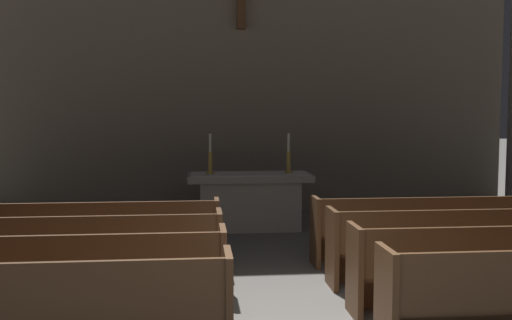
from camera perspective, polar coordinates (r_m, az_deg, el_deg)
pew_left_row_1 at (r=5.20m, az=-22.20°, el=-13.80°), size 3.44×0.50×0.95m
pew_left_row_2 at (r=6.14m, az=-19.47°, el=-10.89°), size 3.44×0.50×0.95m
pew_left_row_3 at (r=7.09m, az=-17.51°, el=-8.75°), size 3.44×0.50×0.95m
pew_left_row_4 at (r=8.06m, az=-16.03°, el=-7.11°), size 3.44×0.50×0.95m
pew_right_row_2 at (r=6.80m, az=23.66°, el=-9.49°), size 3.44×0.50×0.95m
pew_right_row_3 at (r=7.67m, az=19.94°, el=-7.80°), size 3.44×0.50×0.95m
pew_right_row_4 at (r=8.57m, az=17.01°, el=-6.42°), size 3.44×0.50×0.95m
altar at (r=10.51m, az=-0.62°, el=-3.89°), size 2.20×0.90×1.01m
candlestick_left at (r=10.39m, az=-4.47°, el=-0.09°), size 0.16×0.16×0.71m
candlestick_right at (r=10.51m, az=3.18°, el=-0.02°), size 0.16×0.16×0.71m
apse_with_cross at (r=12.70m, az=-1.51°, el=13.91°), size 11.50×0.43×8.28m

